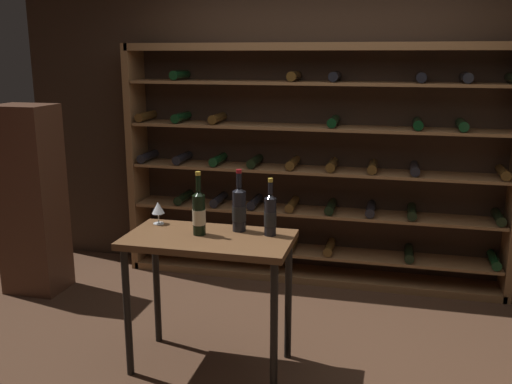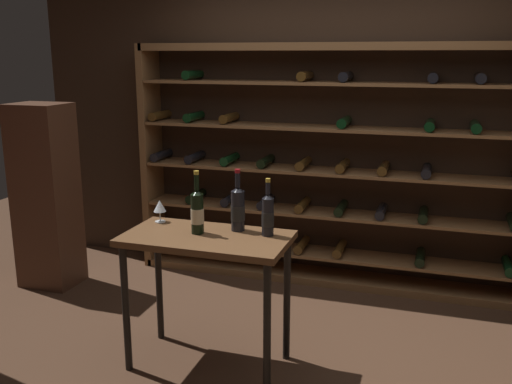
{
  "view_description": "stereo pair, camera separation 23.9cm",
  "coord_description": "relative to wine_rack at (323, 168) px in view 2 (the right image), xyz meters",
  "views": [
    {
      "loc": [
        0.6,
        -3.13,
        1.87
      ],
      "look_at": [
        -0.21,
        0.16,
        1.05
      ],
      "focal_mm": 39.9,
      "sensor_mm": 36.0,
      "label": 1
    },
    {
      "loc": [
        0.83,
        -3.07,
        1.87
      ],
      "look_at": [
        -0.21,
        0.16,
        1.05
      ],
      "focal_mm": 39.9,
      "sensor_mm": 36.0,
      "label": 2
    }
  ],
  "objects": [
    {
      "name": "wine_bottle_green_slim",
      "position": [
        -0.45,
        -1.52,
        0.0
      ],
      "size": [
        0.08,
        0.08,
        0.38
      ],
      "color": "black",
      "rests_on": "tasting_table"
    },
    {
      "name": "wine_glass_stemmed_left",
      "position": [
        -0.77,
        -1.38,
        -0.03
      ],
      "size": [
        0.08,
        0.08,
        0.14
      ],
      "color": "silver",
      "rests_on": "tasting_table"
    },
    {
      "name": "wine_rack",
      "position": [
        0.0,
        0.0,
        0.0
      ],
      "size": [
        3.17,
        0.32,
        1.96
      ],
      "color": "brown",
      "rests_on": "ground"
    },
    {
      "name": "wine_bottle_gold_foil",
      "position": [
        -0.24,
        -1.39,
        0.0
      ],
      "size": [
        0.08,
        0.08,
        0.38
      ],
      "color": "black",
      "rests_on": "tasting_table"
    },
    {
      "name": "back_wall",
      "position": [
        0.05,
        0.21,
        0.53
      ],
      "size": [
        5.41,
        0.1,
        3.0
      ],
      "primitive_type": "cube",
      "color": "#332319",
      "rests_on": "ground"
    },
    {
      "name": "wine_bottle_amber_reserve",
      "position": [
        -0.04,
        -1.43,
        -0.01
      ],
      "size": [
        0.07,
        0.07,
        0.34
      ],
      "color": "black",
      "rests_on": "tasting_table"
    },
    {
      "name": "tasting_table",
      "position": [
        -0.38,
        -1.54,
        -0.25
      ],
      "size": [
        0.98,
        0.52,
        0.84
      ],
      "color": "brown",
      "rests_on": "ground"
    },
    {
      "name": "ground_plane",
      "position": [
        0.05,
        -1.42,
        -0.97
      ],
      "size": [
        9.26,
        9.26,
        0.0
      ],
      "primitive_type": "plane",
      "color": "#472D1E"
    },
    {
      "name": "display_cabinet",
      "position": [
        -2.13,
        -0.75,
        -0.22
      ],
      "size": [
        0.44,
        0.36,
        1.5
      ],
      "primitive_type": "cube",
      "color": "#4C2D1E",
      "rests_on": "ground"
    }
  ]
}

